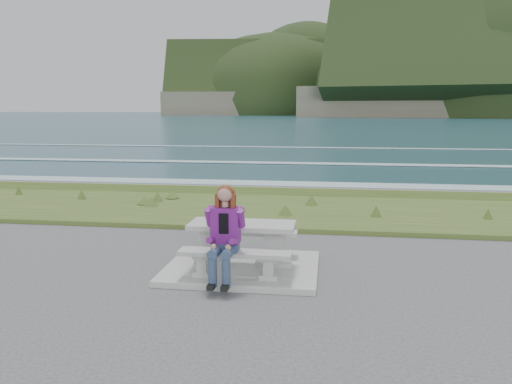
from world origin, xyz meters
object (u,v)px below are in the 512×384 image
bench_landward (235,257)px  seated_woman (223,247)px  bench_seaward (249,235)px  picnic_table (242,232)px

bench_landward → seated_woman: seated_woman is taller
bench_landward → bench_seaward: (0.00, 1.40, 0.00)m
picnic_table → bench_seaward: bearing=90.0°
picnic_table → bench_seaward: (0.00, 0.70, -0.23)m
bench_landward → bench_seaward: 1.40m
seated_woman → bench_landward: bearing=45.1°
picnic_table → bench_landward: (0.00, -0.70, -0.23)m
picnic_table → bench_landward: bearing=-90.0°
bench_landward → picnic_table: bearing=90.0°
seated_woman → picnic_table: bearing=81.3°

